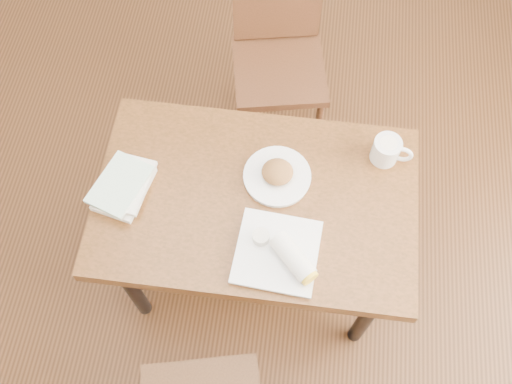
# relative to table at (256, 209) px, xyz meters

# --- Properties ---
(ground) EXTENTS (4.00, 5.00, 0.01)m
(ground) POSITION_rel_table_xyz_m (0.00, 0.00, -0.66)
(ground) COLOR #472814
(ground) RESTS_ON ground
(room_walls) EXTENTS (4.02, 5.02, 2.80)m
(room_walls) POSITION_rel_table_xyz_m (0.00, 0.00, 0.97)
(room_walls) COLOR beige
(room_walls) RESTS_ON ground
(table) EXTENTS (1.17, 0.74, 0.75)m
(table) POSITION_rel_table_xyz_m (0.00, 0.00, 0.00)
(table) COLOR brown
(table) RESTS_ON ground
(chair_far) EXTENTS (0.50, 0.50, 0.95)m
(chair_far) POSITION_rel_table_xyz_m (-0.01, 0.88, -0.11)
(chair_far) COLOR #482514
(chair_far) RESTS_ON ground
(plate_scone) EXTENTS (0.25, 0.25, 0.08)m
(plate_scone) POSITION_rel_table_xyz_m (0.07, 0.09, 0.12)
(plate_scone) COLOR white
(plate_scone) RESTS_ON table
(coffee_mug) EXTENTS (0.15, 0.10, 0.10)m
(coffee_mug) POSITION_rel_table_xyz_m (0.46, 0.23, 0.14)
(coffee_mug) COLOR white
(coffee_mug) RESTS_ON table
(plate_burrito) EXTENTS (0.30, 0.30, 0.09)m
(plate_burrito) POSITION_rel_table_xyz_m (0.12, -0.21, 0.12)
(plate_burrito) COLOR white
(plate_burrito) RESTS_ON table
(book_stack) EXTENTS (0.22, 0.27, 0.06)m
(book_stack) POSITION_rel_table_xyz_m (-0.48, -0.03, 0.12)
(book_stack) COLOR white
(book_stack) RESTS_ON table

